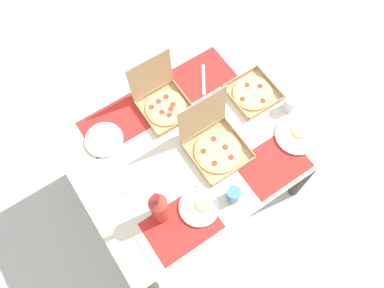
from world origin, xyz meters
name	(u,v)px	position (x,y,z in m)	size (l,w,h in m)	color
ground_plane	(192,187)	(0.00, 0.00, 0.00)	(6.00, 6.00, 0.00)	beige
dining_table	(192,153)	(0.00, 0.00, 0.65)	(1.30, 0.98, 0.78)	#3F3328
placemat_near_left	(182,226)	(-0.29, -0.34, 0.78)	(0.36, 0.26, 0.00)	red
placemat_near_right	(273,164)	(0.29, -0.34, 0.78)	(0.36, 0.26, 0.00)	red
placemat_far_left	(114,124)	(-0.29, 0.34, 0.78)	(0.36, 0.26, 0.00)	red
placemat_far_right	(201,75)	(0.29, 0.34, 0.78)	(0.36, 0.26, 0.00)	red
pizza_box_corner_left	(215,144)	(0.09, -0.08, 0.83)	(0.29, 0.31, 0.33)	tan
pizza_box_corner_right	(162,101)	(0.00, 0.29, 0.82)	(0.26, 0.28, 0.30)	tan
pizza_box_center	(253,93)	(0.47, 0.07, 0.79)	(0.26, 0.26, 0.04)	tan
plate_far_left	(297,135)	(0.51, -0.28, 0.79)	(0.24, 0.24, 0.03)	white
plate_far_right	(104,140)	(-0.39, 0.29, 0.78)	(0.21, 0.21, 0.02)	white
plate_middle	(200,207)	(-0.17, -0.32, 0.79)	(0.21, 0.21, 0.03)	white
soda_bottle	(159,208)	(-0.35, -0.24, 0.91)	(0.09, 0.09, 0.32)	#B2382D
cup_red	(290,104)	(0.58, -0.12, 0.82)	(0.07, 0.07, 0.09)	silver
cup_clear_left	(233,195)	(0.01, -0.37, 0.82)	(0.07, 0.07, 0.10)	teal
fork_by_far_right	(125,192)	(-0.44, -0.03, 0.78)	(0.19, 0.02, 0.01)	#B7B7BC
knife_by_near_left	(147,252)	(-0.51, -0.36, 0.78)	(0.21, 0.02, 0.01)	#B7B7BC
knife_by_near_right	(204,80)	(0.29, 0.31, 0.78)	(0.21, 0.02, 0.01)	#B7B7BC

